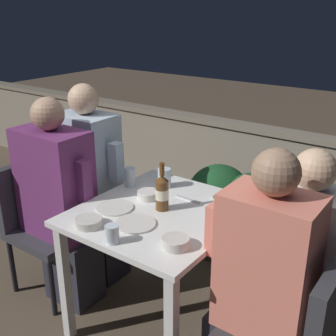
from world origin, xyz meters
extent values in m
plane|color=brown|center=(0.00, 0.00, 0.00)|extent=(16.00, 16.00, 0.00)
cube|color=gray|center=(0.00, 1.51, 0.40)|extent=(9.00, 0.14, 0.80)
cube|color=#706656|center=(0.00, 1.51, 0.82)|extent=(9.00, 0.18, 0.04)
cube|color=white|center=(0.00, 0.00, 0.72)|extent=(0.81, 0.89, 0.03)
cube|color=silver|center=(-0.35, -0.40, 0.35)|extent=(0.05, 0.05, 0.71)
cube|color=silver|center=(-0.35, 0.40, 0.35)|extent=(0.05, 0.05, 0.71)
cube|color=silver|center=(0.35, 0.40, 0.35)|extent=(0.05, 0.05, 0.71)
cube|color=brown|center=(0.15, 0.88, 0.14)|extent=(1.01, 0.36, 0.28)
ellipsoid|color=#194723|center=(-0.13, 0.88, 0.47)|extent=(0.45, 0.47, 0.43)
ellipsoid|color=#194723|center=(0.15, 0.88, 0.47)|extent=(0.45, 0.47, 0.43)
ellipsoid|color=#194723|center=(0.42, 0.88, 0.47)|extent=(0.45, 0.47, 0.43)
cube|color=#333338|center=(-0.75, -0.14, 0.41)|extent=(0.45, 0.45, 0.05)
cube|color=#333338|center=(-0.95, -0.14, 0.64)|extent=(0.06, 0.45, 0.41)
cylinder|color=black|center=(-0.95, -0.33, 0.19)|extent=(0.03, 0.03, 0.39)
cylinder|color=black|center=(-0.56, -0.33, 0.19)|extent=(0.03, 0.03, 0.39)
cylinder|color=black|center=(-0.95, 0.06, 0.19)|extent=(0.03, 0.03, 0.39)
cylinder|color=black|center=(-0.56, 0.06, 0.19)|extent=(0.03, 0.03, 0.39)
cube|color=#282833|center=(-0.58, -0.14, 0.22)|extent=(0.31, 0.23, 0.44)
cube|color=#6B2D66|center=(-0.68, -0.14, 0.77)|extent=(0.45, 0.26, 0.66)
cube|color=#6B2D66|center=(-0.43, -0.14, 0.85)|extent=(0.07, 0.07, 0.24)
sphere|color=tan|center=(-0.68, -0.14, 1.19)|extent=(0.19, 0.19, 0.19)
cube|color=#333338|center=(-0.78, 0.16, 0.41)|extent=(0.45, 0.45, 0.05)
cube|color=#333338|center=(-0.98, 0.16, 0.64)|extent=(0.06, 0.45, 0.41)
cylinder|color=black|center=(-0.97, -0.04, 0.19)|extent=(0.03, 0.03, 0.39)
cylinder|color=black|center=(-0.58, -0.04, 0.19)|extent=(0.03, 0.03, 0.39)
cylinder|color=black|center=(-0.97, 0.35, 0.19)|extent=(0.03, 0.03, 0.39)
cylinder|color=black|center=(-0.58, 0.35, 0.19)|extent=(0.03, 0.03, 0.39)
cube|color=#282833|center=(-0.61, 0.16, 0.22)|extent=(0.26, 0.23, 0.44)
cube|color=silver|center=(-0.71, 0.16, 0.78)|extent=(0.38, 0.26, 0.69)
cube|color=silver|center=(-0.46, 0.16, 0.87)|extent=(0.07, 0.07, 0.24)
sphere|color=tan|center=(-0.71, 0.16, 1.22)|extent=(0.19, 0.19, 0.19)
cube|color=#333338|center=(0.74, -0.16, 0.41)|extent=(0.45, 0.45, 0.05)
cube|color=#333338|center=(0.94, -0.16, 0.64)|extent=(0.06, 0.45, 0.41)
cylinder|color=black|center=(0.55, 0.03, 0.19)|extent=(0.03, 0.03, 0.39)
cube|color=#E07A66|center=(0.67, -0.16, 0.75)|extent=(0.38, 0.26, 0.63)
cube|color=#E07A66|center=(0.42, -0.16, 0.83)|extent=(0.07, 0.07, 0.24)
sphere|color=#99755B|center=(0.67, -0.16, 1.16)|extent=(0.19, 0.19, 0.19)
cube|color=#333338|center=(0.80, 0.14, 0.41)|extent=(0.45, 0.45, 0.05)
cylinder|color=black|center=(0.61, 0.34, 0.19)|extent=(0.03, 0.03, 0.39)
cube|color=#282833|center=(0.63, 0.14, 0.22)|extent=(0.30, 0.23, 0.44)
cube|color=white|center=(0.73, 0.14, 0.72)|extent=(0.43, 0.26, 0.56)
cube|color=white|center=(0.48, 0.14, 0.78)|extent=(0.07, 0.07, 0.24)
sphere|color=tan|center=(0.73, 0.14, 1.09)|extent=(0.19, 0.19, 0.19)
cylinder|color=brown|center=(0.00, 0.01, 0.82)|extent=(0.07, 0.07, 0.16)
cylinder|color=beige|center=(0.00, 0.01, 0.83)|extent=(0.07, 0.07, 0.06)
cone|color=brown|center=(0.00, 0.01, 0.92)|extent=(0.07, 0.07, 0.03)
cylinder|color=brown|center=(0.00, 0.01, 0.97)|extent=(0.03, 0.03, 0.07)
cylinder|color=silver|center=(-0.01, -0.20, 0.74)|extent=(0.21, 0.21, 0.01)
cylinder|color=silver|center=(-0.21, -0.13, 0.74)|extent=(0.20, 0.20, 0.01)
cylinder|color=beige|center=(0.28, -0.26, 0.76)|extent=(0.13, 0.13, 0.05)
torus|color=beige|center=(0.28, -0.26, 0.78)|extent=(0.13, 0.13, 0.01)
cylinder|color=silver|center=(-0.15, 0.08, 0.76)|extent=(0.12, 0.12, 0.04)
torus|color=silver|center=(-0.15, 0.08, 0.78)|extent=(0.12, 0.12, 0.01)
cylinder|color=beige|center=(-0.19, -0.35, 0.76)|extent=(0.14, 0.14, 0.04)
torus|color=beige|center=(-0.19, -0.35, 0.77)|extent=(0.14, 0.14, 0.01)
cylinder|color=silver|center=(0.24, 0.30, 0.75)|extent=(0.16, 0.16, 0.03)
torus|color=silver|center=(0.24, 0.30, 0.76)|extent=(0.16, 0.16, 0.01)
cylinder|color=silver|center=(-0.34, 0.15, 0.80)|extent=(0.06, 0.06, 0.12)
cylinder|color=silver|center=(-0.17, 0.26, 0.79)|extent=(0.08, 0.08, 0.11)
cylinder|color=silver|center=(0.02, -0.39, 0.78)|extent=(0.06, 0.06, 0.09)
cube|color=silver|center=(0.05, 0.19, 0.74)|extent=(0.17, 0.03, 0.01)
camera|label=1|loc=(1.21, -1.61, 1.75)|focal=45.00mm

